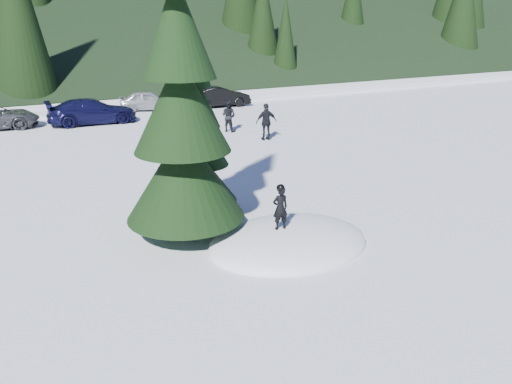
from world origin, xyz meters
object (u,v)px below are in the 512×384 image
car_4 (149,101)px  child_skier (280,208)px  car_5 (219,97)px  spruce_tall (181,117)px  adult_0 (229,116)px  car_3 (92,111)px  adult_1 (266,122)px  spruce_short (199,147)px

car_4 → child_skier: bearing=-168.4°
child_skier → car_5: child_skier is taller
spruce_tall → adult_0: (6.76, 11.66, -2.49)m
child_skier → car_3: (-1.16, 18.99, -0.35)m
spruce_tall → adult_0: spruce_tall is taller
car_3 → adult_0: bearing=-130.6°
spruce_tall → adult_0: bearing=59.9°
adult_0 → adult_1: bearing=162.8°
car_3 → car_5: size_ratio=1.18×
spruce_tall → child_skier: spruce_tall is taller
car_5 → spruce_short: bearing=157.4°
adult_0 → car_3: adult_0 is taller
adult_0 → car_4: 8.53m
adult_1 → car_4: 11.28m
child_skier → adult_0: (4.83, 13.44, -0.23)m
car_3 → car_4: 4.96m
spruce_short → adult_0: 11.84m
adult_1 → car_5: bearing=-91.2°
spruce_tall → spruce_short: (1.00, 1.40, -1.22)m
child_skier → car_5: 22.22m
car_3 → spruce_tall: bearing=179.7°
spruce_tall → child_skier: 3.47m
adult_0 → car_3: bearing=12.9°
spruce_tall → adult_1: spruce_tall is taller
child_skier → adult_0: bearing=-103.3°
spruce_tall → car_5: (9.55, 19.09, -2.64)m
adult_1 → car_3: adult_1 is taller
adult_0 → spruce_short: bearing=116.5°
spruce_short → child_skier: bearing=-73.6°
spruce_short → child_skier: 3.47m
car_3 → car_5: (8.77, 1.88, -0.03)m
spruce_tall → car_3: 17.43m
spruce_tall → car_5: size_ratio=2.08×
adult_0 → car_3: (-5.98, 5.56, -0.12)m
car_4 → adult_1: bearing=-147.0°
adult_1 → car_4: size_ratio=0.48×
spruce_short → adult_1: size_ratio=2.97×
car_5 → adult_1: bearing=172.1°
child_skier → car_5: size_ratio=0.28×
spruce_tall → car_4: (4.90, 19.98, -2.68)m
adult_0 → car_5: (2.79, 7.43, -0.15)m
child_skier → car_3: size_ratio=0.24×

